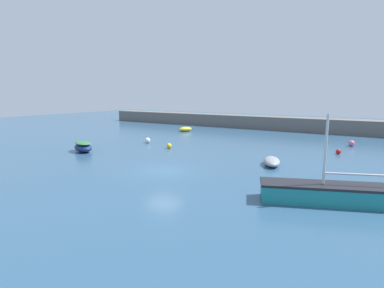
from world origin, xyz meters
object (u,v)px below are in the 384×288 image
at_px(sailboat_twin_hulled, 322,193).
at_px(mooring_buoy_pink, 352,143).
at_px(mooring_buoy_red, 338,152).
at_px(mooring_buoy_white, 148,140).
at_px(rowboat_white_midwater, 272,161).
at_px(rowboat_with_red_cover, 83,147).
at_px(dinghy_near_pier, 185,129).
at_px(mooring_buoy_yellow, 169,146).

distance_m(sailboat_twin_hulled, mooring_buoy_pink, 18.79).
bearing_deg(mooring_buoy_red, mooring_buoy_white, -166.55).
height_order(rowboat_white_midwater, mooring_buoy_pink, rowboat_white_midwater).
bearing_deg(sailboat_twin_hulled, mooring_buoy_white, -47.84).
xyz_separation_m(rowboat_white_midwater, rowboat_with_red_cover, (-16.44, -3.99, 0.16)).
distance_m(dinghy_near_pier, sailboat_twin_hulled, 29.25).
bearing_deg(mooring_buoy_white, sailboat_twin_hulled, -25.98).
distance_m(mooring_buoy_white, mooring_buoy_pink, 21.22).
height_order(sailboat_twin_hulled, mooring_buoy_pink, sailboat_twin_hulled).
bearing_deg(mooring_buoy_white, mooring_buoy_yellow, -19.30).
relative_size(dinghy_near_pier, sailboat_twin_hulled, 0.37).
distance_m(sailboat_twin_hulled, mooring_buoy_yellow, 17.18).
height_order(dinghy_near_pier, mooring_buoy_white, dinghy_near_pier).
distance_m(mooring_buoy_red, mooring_buoy_white, 18.86).
bearing_deg(sailboat_twin_hulled, mooring_buoy_red, -108.55).
relative_size(rowboat_white_midwater, sailboat_twin_hulled, 0.49).
bearing_deg(sailboat_twin_hulled, mooring_buoy_yellow, -49.45).
distance_m(rowboat_white_midwater, rowboat_with_red_cover, 16.91).
height_order(rowboat_with_red_cover, mooring_buoy_red, rowboat_with_red_cover).
distance_m(rowboat_with_red_cover, mooring_buoy_yellow, 8.00).
relative_size(mooring_buoy_red, mooring_buoy_pink, 0.75).
bearing_deg(mooring_buoy_pink, rowboat_with_red_cover, -141.71).
bearing_deg(dinghy_near_pier, mooring_buoy_pink, 112.58).
height_order(sailboat_twin_hulled, mooring_buoy_white, sailboat_twin_hulled).
xyz_separation_m(rowboat_white_midwater, mooring_buoy_red, (3.72, 7.36, -0.08)).
relative_size(dinghy_near_pier, mooring_buoy_pink, 3.83).
xyz_separation_m(sailboat_twin_hulled, mooring_buoy_yellow, (-15.22, 7.95, -0.24)).
height_order(mooring_buoy_red, mooring_buoy_pink, mooring_buoy_pink).
relative_size(dinghy_near_pier, mooring_buoy_red, 5.12).
distance_m(rowboat_with_red_cover, mooring_buoy_pink, 26.50).
bearing_deg(rowboat_white_midwater, mooring_buoy_white, 57.83).
relative_size(rowboat_with_red_cover, mooring_buoy_white, 5.23).
relative_size(sailboat_twin_hulled, mooring_buoy_white, 10.52).
bearing_deg(mooring_buoy_yellow, mooring_buoy_red, 21.75).
bearing_deg(mooring_buoy_white, rowboat_with_red_cover, -104.56).
distance_m(rowboat_with_red_cover, mooring_buoy_red, 23.13).
xyz_separation_m(dinghy_near_pier, mooring_buoy_red, (20.49, -6.36, -0.10)).
distance_m(rowboat_white_midwater, mooring_buoy_pink, 13.18).
bearing_deg(dinghy_near_pier, mooring_buoy_white, 37.32).
distance_m(rowboat_with_red_cover, dinghy_near_pier, 17.71).
relative_size(mooring_buoy_white, mooring_buoy_yellow, 1.14).
distance_m(rowboat_with_red_cover, mooring_buoy_white, 7.19).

